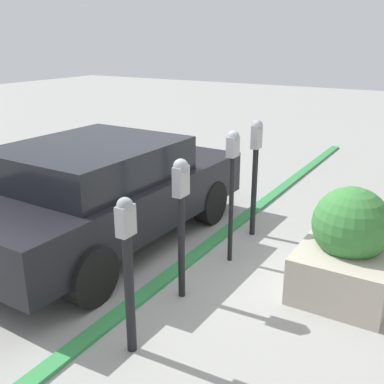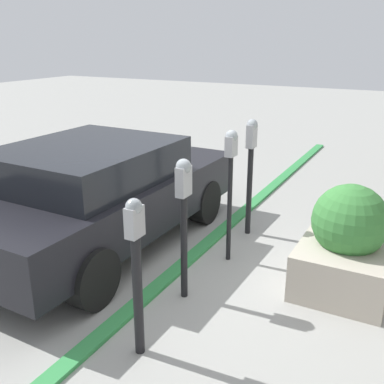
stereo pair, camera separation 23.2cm
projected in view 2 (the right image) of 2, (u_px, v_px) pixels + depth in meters
ground_plane at (185, 271)px, 4.98m from camera, size 40.00×40.00×0.00m
curb_strip at (179, 267)px, 5.00m from camera, size 13.60×0.16×0.04m
parking_meter_nearest at (136, 261)px, 3.43m from camera, size 0.15×0.13×1.34m
parking_meter_second at (184, 205)px, 4.18m from camera, size 0.17×0.14×1.42m
parking_meter_middle at (231, 169)px, 4.88m from camera, size 0.16×0.13×1.52m
parking_meter_fourth at (251, 160)px, 5.62m from camera, size 0.16×0.14×1.51m
planter_box at (347, 245)px, 4.53m from camera, size 1.15×0.88×1.10m
parked_car_front at (96, 191)px, 5.45m from camera, size 3.85×1.95×1.28m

